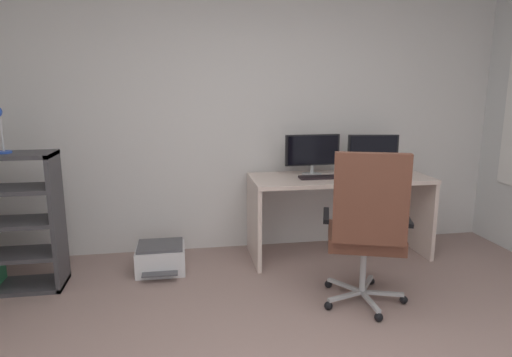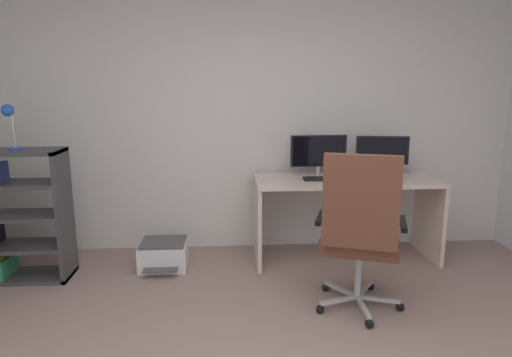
{
  "view_description": "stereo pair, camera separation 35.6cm",
  "coord_description": "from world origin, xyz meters",
  "px_view_note": "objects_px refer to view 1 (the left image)",
  "views": [
    {
      "loc": [
        -0.52,
        -1.64,
        1.55
      ],
      "look_at": [
        0.05,
        1.81,
        0.82
      ],
      "focal_mm": 30.85,
      "sensor_mm": 36.0,
      "label": 1
    },
    {
      "loc": [
        -0.17,
        -1.68,
        1.55
      ],
      "look_at": [
        0.05,
        1.81,
        0.82
      ],
      "focal_mm": 30.85,
      "sensor_mm": 36.0,
      "label": 2
    }
  ],
  "objects_px": {
    "monitor_main": "(312,152)",
    "keyboard": "(318,177)",
    "office_chair": "(367,225)",
    "printer": "(161,258)",
    "monitor_secondary": "(373,151)",
    "computer_mouse": "(347,175)",
    "desk": "(339,197)"
  },
  "relations": [
    {
      "from": "office_chair",
      "to": "printer",
      "type": "distance_m",
      "value": 1.78
    },
    {
      "from": "desk",
      "to": "printer",
      "type": "xyz_separation_m",
      "value": [
        -1.62,
        -0.12,
        -0.44
      ]
    },
    {
      "from": "keyboard",
      "to": "computer_mouse",
      "type": "relative_size",
      "value": 3.4
    },
    {
      "from": "keyboard",
      "to": "monitor_secondary",
      "type": "bearing_deg",
      "value": 16.6
    },
    {
      "from": "keyboard",
      "to": "office_chair",
      "type": "bearing_deg",
      "value": -86.41
    },
    {
      "from": "computer_mouse",
      "to": "monitor_secondary",
      "type": "bearing_deg",
      "value": 17.89
    },
    {
      "from": "keyboard",
      "to": "printer",
      "type": "height_order",
      "value": "keyboard"
    },
    {
      "from": "monitor_secondary",
      "to": "keyboard",
      "type": "bearing_deg",
      "value": -163.78
    },
    {
      "from": "monitor_main",
      "to": "computer_mouse",
      "type": "bearing_deg",
      "value": -28.26
    },
    {
      "from": "printer",
      "to": "office_chair",
      "type": "bearing_deg",
      "value": -31.67
    },
    {
      "from": "desk",
      "to": "keyboard",
      "type": "relative_size",
      "value": 4.77
    },
    {
      "from": "desk",
      "to": "monitor_main",
      "type": "distance_m",
      "value": 0.48
    },
    {
      "from": "monitor_main",
      "to": "monitor_secondary",
      "type": "height_order",
      "value": "monitor_main"
    },
    {
      "from": "monitor_secondary",
      "to": "monitor_main",
      "type": "bearing_deg",
      "value": -179.99
    },
    {
      "from": "monitor_secondary",
      "to": "printer",
      "type": "bearing_deg",
      "value": -173.53
    },
    {
      "from": "desk",
      "to": "monitor_main",
      "type": "relative_size",
      "value": 3.17
    },
    {
      "from": "desk",
      "to": "office_chair",
      "type": "relative_size",
      "value": 1.42
    },
    {
      "from": "keyboard",
      "to": "printer",
      "type": "distance_m",
      "value": 1.54
    },
    {
      "from": "keyboard",
      "to": "office_chair",
      "type": "relative_size",
      "value": 0.3
    },
    {
      "from": "desk",
      "to": "computer_mouse",
      "type": "xyz_separation_m",
      "value": [
        0.05,
        -0.04,
        0.21
      ]
    },
    {
      "from": "monitor_secondary",
      "to": "computer_mouse",
      "type": "bearing_deg",
      "value": -153.4
    },
    {
      "from": "desk",
      "to": "monitor_secondary",
      "type": "height_order",
      "value": "monitor_secondary"
    },
    {
      "from": "monitor_secondary",
      "to": "office_chair",
      "type": "bearing_deg",
      "value": -115.06
    },
    {
      "from": "monitor_main",
      "to": "keyboard",
      "type": "height_order",
      "value": "monitor_main"
    },
    {
      "from": "computer_mouse",
      "to": "printer",
      "type": "height_order",
      "value": "computer_mouse"
    },
    {
      "from": "desk",
      "to": "printer",
      "type": "height_order",
      "value": "desk"
    },
    {
      "from": "monitor_secondary",
      "to": "printer",
      "type": "height_order",
      "value": "monitor_secondary"
    },
    {
      "from": "printer",
      "to": "keyboard",
      "type": "bearing_deg",
      "value": 2.3
    },
    {
      "from": "computer_mouse",
      "to": "desk",
      "type": "bearing_deg",
      "value": 130.4
    },
    {
      "from": "monitor_main",
      "to": "printer",
      "type": "relative_size",
      "value": 1.18
    },
    {
      "from": "monitor_main",
      "to": "keyboard",
      "type": "bearing_deg",
      "value": -86.36
    },
    {
      "from": "desk",
      "to": "monitor_secondary",
      "type": "relative_size",
      "value": 3.44
    }
  ]
}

